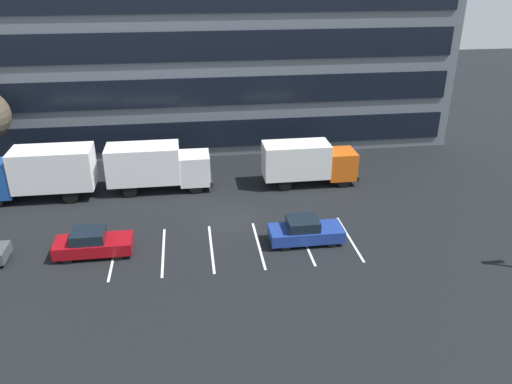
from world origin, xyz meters
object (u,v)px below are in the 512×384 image
at_px(box_truck_orange, 308,161).
at_px(sedan_navy, 305,231).
at_px(box_truck_blue, 39,171).
at_px(box_truck_white, 157,165).
at_px(sedan_maroon, 93,243).

relative_size(box_truck_orange, sedan_navy, 1.60).
bearing_deg(box_truck_orange, box_truck_blue, 179.70).
height_order(box_truck_white, box_truck_orange, box_truck_white).
distance_m(box_truck_white, sedan_navy, 12.63).
bearing_deg(box_truck_blue, box_truck_white, 2.56).
relative_size(box_truck_white, box_truck_orange, 1.06).
bearing_deg(box_truck_blue, box_truck_orange, -0.30).
height_order(box_truck_white, sedan_maroon, box_truck_white).
bearing_deg(box_truck_white, sedan_maroon, -111.54).
bearing_deg(sedan_navy, box_truck_orange, 76.31).
xyz_separation_m(box_truck_white, box_truck_blue, (-8.03, -0.36, 0.12)).
relative_size(box_truck_white, sedan_maroon, 1.71).
height_order(box_truck_white, box_truck_blue, box_truck_blue).
height_order(sedan_navy, sedan_maroon, sedan_navy).
distance_m(box_truck_white, box_truck_orange, 10.99).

